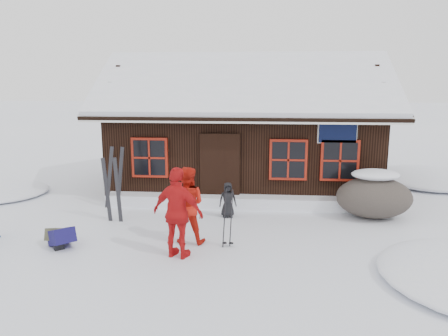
{
  "coord_description": "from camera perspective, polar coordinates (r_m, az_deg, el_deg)",
  "views": [
    {
      "loc": [
        2.05,
        -9.52,
        3.54
      ],
      "look_at": [
        1.11,
        1.39,
        1.3
      ],
      "focal_mm": 35.0,
      "sensor_mm": 36.0,
      "label": 1
    }
  ],
  "objects": [
    {
      "name": "ground",
      "position": [
        10.36,
        -6.85,
        -8.5
      ],
      "size": [
        120.0,
        120.0,
        0.0
      ],
      "primitive_type": "plane",
      "color": "white",
      "rests_on": "ground"
    },
    {
      "name": "mountain_hut",
      "position": [
        14.65,
        2.75,
        3.84
      ],
      "size": [
        8.9,
        6.09,
        4.42
      ],
      "color": "black",
      "rests_on": "ground"
    },
    {
      "name": "skier_orange_right",
      "position": [
        8.75,
        -6.03,
        -5.88
      ],
      "size": [
        1.17,
        0.76,
        1.85
      ],
      "primitive_type": "imported",
      "rotation": [
        0.0,
        0.0,
        2.83
      ],
      "color": "red",
      "rests_on": "ground"
    },
    {
      "name": "ski_pair_right",
      "position": [
        12.55,
        -14.09,
        -1.25
      ],
      "size": [
        0.6,
        0.22,
        1.76
      ],
      "rotation": [
        0.0,
        0.0,
        0.21
      ],
      "color": "black",
      "rests_on": "ground"
    },
    {
      "name": "boulder",
      "position": [
        11.95,
        19.0,
        -3.46
      ],
      "size": [
        1.93,
        1.45,
        1.14
      ],
      "color": "#4C433D",
      "rests_on": "ground"
    },
    {
      "name": "ski_poles",
      "position": [
        9.33,
        0.5,
        -6.68
      ],
      "size": [
        0.24,
        0.12,
        1.32
      ],
      "color": "black",
      "rests_on": "ground"
    },
    {
      "name": "snow_drift",
      "position": [
        12.26,
        2.18,
        -4.38
      ],
      "size": [
        7.6,
        0.6,
        0.35
      ],
      "primitive_type": "cube",
      "color": "white",
      "rests_on": "ground"
    },
    {
      "name": "snow_mounds",
      "position": [
        11.93,
        2.82,
        -5.71
      ],
      "size": [
        20.6,
        13.2,
        0.48
      ],
      "color": "white",
      "rests_on": "ground"
    },
    {
      "name": "skier_orange_left",
      "position": [
        9.54,
        -4.92,
        -4.86
      ],
      "size": [
        0.83,
        0.65,
        1.7
      ],
      "primitive_type": "imported",
      "rotation": [
        0.0,
        0.0,
        3.15
      ],
      "color": "red",
      "rests_on": "ground"
    },
    {
      "name": "ski_pair_mid",
      "position": [
        11.27,
        -14.38,
        -2.91
      ],
      "size": [
        0.47,
        0.1,
        1.69
      ],
      "rotation": [
        0.0,
        0.0,
        0.07
      ],
      "color": "black",
      "rests_on": "ground"
    },
    {
      "name": "backpack_blue",
      "position": [
        10.08,
        -20.42,
        -8.79
      ],
      "size": [
        0.73,
        0.74,
        0.32
      ],
      "primitive_type": "cube",
      "rotation": [
        0.0,
        0.0,
        0.75
      ],
      "color": "#15114A",
      "rests_on": "ground"
    },
    {
      "name": "backpack_olive",
      "position": [
        10.34,
        -20.85,
        -8.46
      ],
      "size": [
        0.37,
        0.49,
        0.27
      ],
      "primitive_type": "cube",
      "rotation": [
        0.0,
        0.0,
        -0.01
      ],
      "color": "#444431",
      "rests_on": "ground"
    },
    {
      "name": "skier_crouched",
      "position": [
        11.35,
        0.49,
        -4.18
      ],
      "size": [
        0.5,
        0.38,
        0.93
      ],
      "primitive_type": "imported",
      "rotation": [
        0.0,
        0.0,
        0.2
      ],
      "color": "black",
      "rests_on": "ground"
    }
  ]
}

